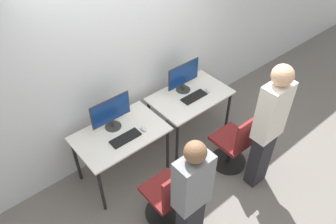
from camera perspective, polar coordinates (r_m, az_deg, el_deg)
ground_plane at (r=4.49m, az=1.15°, el=-9.52°), size 20.00×20.00×0.00m
wall_back at (r=4.07m, az=-6.26°, el=10.27°), size 12.00×0.05×2.80m
desk_left at (r=3.97m, az=-8.27°, el=-4.53°), size 1.08×0.69×0.74m
monitor_left at (r=3.86m, az=-9.90°, el=-0.08°), size 0.52×0.20×0.42m
keyboard_left at (r=3.83m, az=-7.41°, el=-4.52°), size 0.37×0.14×0.02m
mouse_left at (r=3.91m, az=-4.31°, el=-2.96°), size 0.06×0.09×0.03m
office_chair_left at (r=3.74m, az=0.04°, el=-14.61°), size 0.48×0.48×0.90m
person_left at (r=3.21m, az=4.17°, el=-14.23°), size 0.36×0.20×1.54m
desk_right at (r=4.49m, az=3.87°, el=2.13°), size 1.08×0.69×0.74m
monitor_right at (r=4.38m, az=2.73°, el=6.23°), size 0.52×0.20×0.42m
keyboard_right at (r=4.39m, az=4.56°, el=2.65°), size 0.37×0.14×0.02m
mouse_right at (r=4.51m, az=6.99°, el=3.78°), size 0.06×0.09×0.03m
office_chair_right at (r=4.33m, az=11.49°, el=-5.65°), size 0.48×0.48×0.90m
person_right at (r=3.81m, az=17.15°, el=-2.20°), size 0.36×0.23×1.75m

